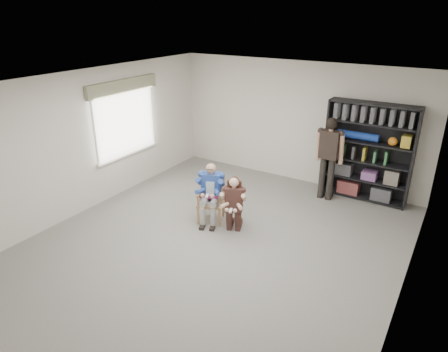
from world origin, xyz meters
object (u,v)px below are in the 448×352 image
Objects in this scene: armchair at (211,199)px; kneeling_woman at (234,205)px; standing_man at (328,160)px; seated_man at (211,193)px; bookshelf at (368,152)px.

kneeling_woman reaches higher than armchair.
seated_man is at bearing -125.67° from standing_man.
armchair is 2.68m from standing_man.
kneeling_woman is at bearing -32.98° from seated_man.
armchair is 0.60m from kneeling_woman.
seated_man is 0.66× the size of standing_man.
armchair is at bearing -125.67° from standing_man.
kneeling_woman is at bearing -121.69° from bookshelf.
bookshelf is 0.84m from standing_man.
bookshelf is at bearing 34.44° from standing_man.
standing_man reaches higher than armchair.
seated_man is 3.46m from bookshelf.
bookshelf reaches higher than standing_man.
armchair is at bearing 147.02° from kneeling_woman.
seated_man is (0.00, 0.00, 0.14)m from armchair.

